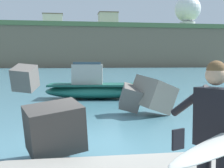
{
  "coord_description": "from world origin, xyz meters",
  "views": [
    {
      "loc": [
        -0.94,
        -7.35,
        2.02
      ],
      "look_at": [
        0.28,
        0.5,
        1.4
      ],
      "focal_mm": 49.24,
      "sensor_mm": 36.0,
      "label": 1
    }
  ],
  "objects_px": {
    "station_building_west": "(108,22)",
    "station_building_central": "(53,22)",
    "boat_near_centre": "(94,87)",
    "radar_dome": "(188,11)"
  },
  "relations": [
    {
      "from": "station_building_west",
      "to": "boat_near_centre",
      "type": "bearing_deg",
      "value": -98.53
    },
    {
      "from": "station_building_west",
      "to": "radar_dome",
      "type": "bearing_deg",
      "value": -10.66
    },
    {
      "from": "station_building_west",
      "to": "station_building_central",
      "type": "xyz_separation_m",
      "value": [
        -18.68,
        -0.71,
        -0.45
      ]
    },
    {
      "from": "station_building_west",
      "to": "station_building_central",
      "type": "bearing_deg",
      "value": -177.82
    },
    {
      "from": "boat_near_centre",
      "to": "radar_dome",
      "type": "xyz_separation_m",
      "value": [
        40.27,
        85.0,
        18.23
      ]
    },
    {
      "from": "radar_dome",
      "to": "station_building_central",
      "type": "relative_size",
      "value": 1.74
    },
    {
      "from": "boat_near_centre",
      "to": "station_building_central",
      "type": "xyz_separation_m",
      "value": [
        -5.18,
        89.33,
        14.2
      ]
    },
    {
      "from": "boat_near_centre",
      "to": "radar_dome",
      "type": "relative_size",
      "value": 0.46
    },
    {
      "from": "radar_dome",
      "to": "boat_near_centre",
      "type": "bearing_deg",
      "value": -115.35
    },
    {
      "from": "radar_dome",
      "to": "station_building_central",
      "type": "distance_m",
      "value": 45.83
    }
  ]
}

